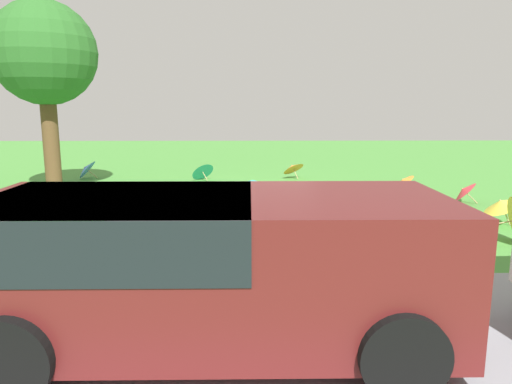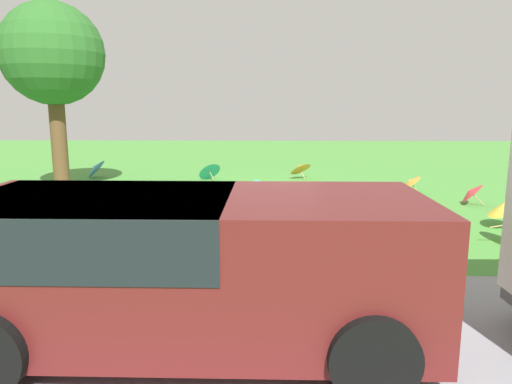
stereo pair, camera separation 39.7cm
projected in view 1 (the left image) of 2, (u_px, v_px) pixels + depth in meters
The scene contains 15 objects.
ground at pixel (265, 198), 12.39m from camera, with size 40.00×40.00×0.00m, color #478C38.
road_strip at pixel (290, 342), 4.85m from camera, with size 40.00×3.94×0.01m, color gray.
van_dark at pixel (197, 258), 4.67m from camera, with size 4.61×2.14×1.53m.
park_bench at pixel (290, 217), 8.25m from camera, with size 1.65×0.68×0.90m.
shade_tree at pixel (44, 55), 12.20m from camera, with size 2.70×2.70×5.09m.
parasol_red_0 at pixel (464, 190), 11.68m from camera, with size 0.71×0.77×0.58m.
parasol_yellow_0 at pixel (252, 195), 11.32m from camera, with size 0.60×0.53×0.56m.
parasol_blue_0 at pixel (86, 169), 15.51m from camera, with size 0.69×0.76×0.66m.
parasol_teal_1 at pixel (247, 187), 12.43m from camera, with size 0.78×0.79×0.50m.
parasol_yellow_3 at pixel (502, 204), 9.47m from camera, with size 0.78×0.78×0.68m.
parasol_pink_0 at pixel (403, 201), 9.21m from camera, with size 1.02×1.03×0.80m.
parasol_blue_1 at pixel (283, 210), 9.32m from camera, with size 0.92×0.93×0.73m.
parasol_orange_0 at pixel (293, 167), 15.55m from camera, with size 0.97×0.96×0.63m.
parasol_orange_1 at pixel (404, 181), 13.09m from camera, with size 0.56×0.62×0.54m.
parasol_teal_2 at pixel (202, 171), 15.18m from camera, with size 0.94×0.92×0.64m.
Camera 1 is at (0.42, 12.15, 2.41)m, focal length 32.99 mm.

